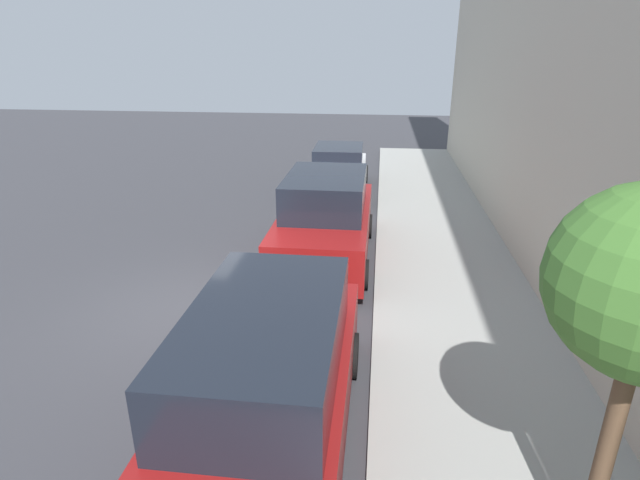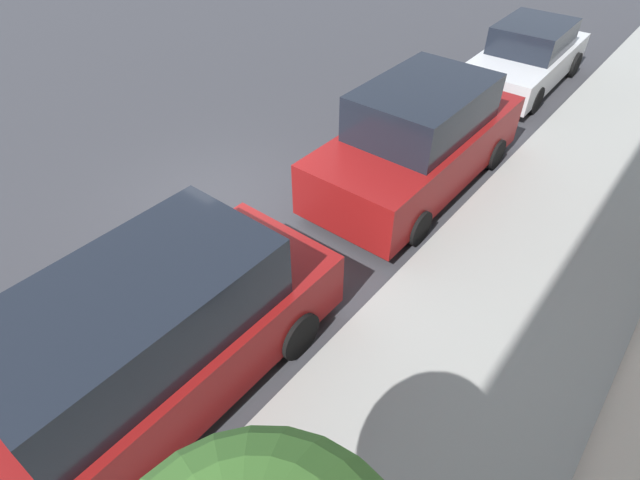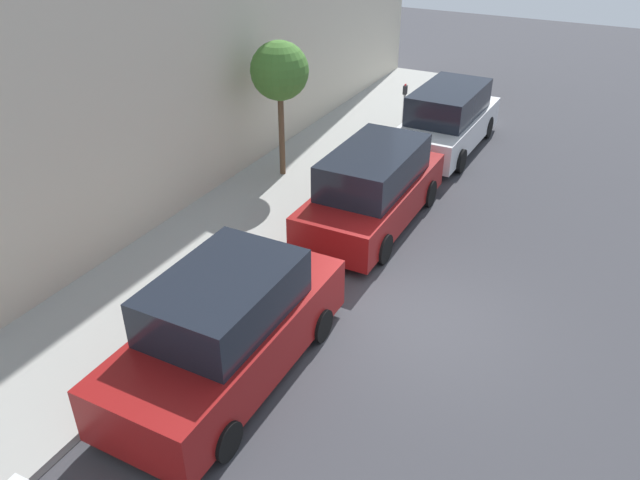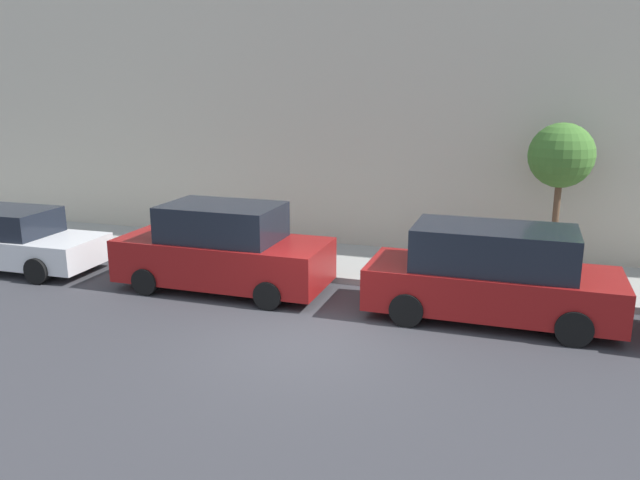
# 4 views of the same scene
# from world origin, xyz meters

# --- Properties ---
(ground_plane) EXTENTS (60.00, 60.00, 0.00)m
(ground_plane) POSITION_xyz_m (0.00, 0.00, 0.00)
(ground_plane) COLOR #38383D
(sidewalk) EXTENTS (3.11, 32.00, 0.15)m
(sidewalk) POSITION_xyz_m (5.05, 0.00, 0.07)
(sidewalk) COLOR #9E9E99
(sidewalk) RESTS_ON ground_plane
(parked_minivan_second) EXTENTS (2.02, 4.90, 1.90)m
(parked_minivan_second) POSITION_xyz_m (2.29, -3.15, 0.92)
(parked_minivan_second) COLOR maroon
(parked_minivan_second) RESTS_ON ground_plane
(parked_suv_third) EXTENTS (2.08, 4.80, 1.98)m
(parked_suv_third) POSITION_xyz_m (2.33, 2.79, 0.93)
(parked_suv_third) COLOR maroon
(parked_suv_third) RESTS_ON ground_plane
(parked_sedan_fourth) EXTENTS (1.92, 4.54, 1.54)m
(parked_sedan_fourth) POSITION_xyz_m (2.13, 8.58, 0.73)
(parked_sedan_fourth) COLOR silver
(parked_sedan_fourth) RESTS_ON ground_plane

